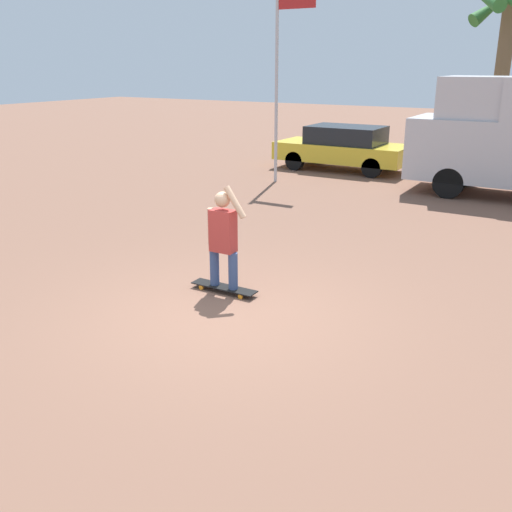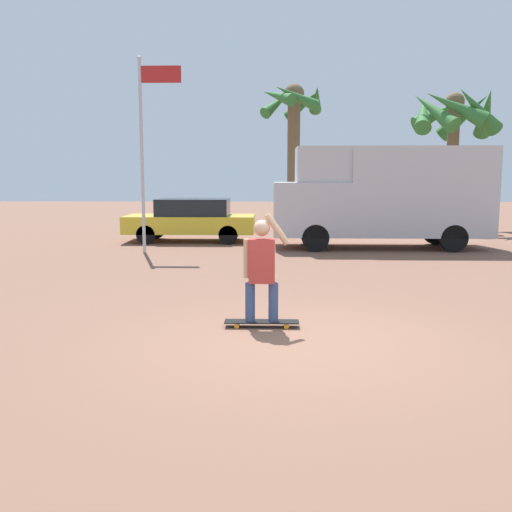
% 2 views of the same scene
% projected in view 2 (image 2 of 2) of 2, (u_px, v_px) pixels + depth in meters
% --- Properties ---
extents(ground_plane, '(80.00, 80.00, 0.00)m').
position_uv_depth(ground_plane, '(297.00, 340.00, 7.54)').
color(ground_plane, brown).
extents(skateboard, '(1.07, 0.24, 0.09)m').
position_uv_depth(skateboard, '(262.00, 322.00, 8.20)').
color(skateboard, black).
rests_on(skateboard, ground_plane).
extents(person_skateboarder, '(0.66, 0.23, 1.56)m').
position_uv_depth(person_skateboarder, '(262.00, 265.00, 8.09)').
color(person_skateboarder, '#384C7A').
rests_on(person_skateboarder, skateboard).
extents(camper_van, '(6.32, 2.04, 2.98)m').
position_uv_depth(camper_van, '(384.00, 194.00, 16.96)').
color(camper_van, black).
rests_on(camper_van, ground_plane).
extents(parked_car_yellow, '(4.21, 1.79, 1.41)m').
position_uv_depth(parked_car_yellow, '(191.00, 219.00, 18.76)').
color(parked_car_yellow, black).
rests_on(parked_car_yellow, ground_plane).
extents(palm_tree_near_van, '(3.73, 3.79, 5.62)m').
position_uv_depth(palm_tree_near_van, '(454.00, 118.00, 22.65)').
color(palm_tree_near_van, brown).
rests_on(palm_tree_near_van, ground_plane).
extents(palm_tree_center_background, '(2.95, 3.03, 6.01)m').
position_uv_depth(palm_tree_center_background, '(294.00, 119.00, 24.23)').
color(palm_tree_center_background, brown).
rests_on(palm_tree_center_background, ground_plane).
extents(flagpole, '(1.19, 0.12, 5.37)m').
position_uv_depth(flagpole, '(145.00, 140.00, 15.68)').
color(flagpole, '#B7B7BC').
rests_on(flagpole, ground_plane).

